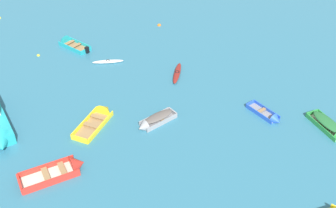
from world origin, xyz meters
TOP-DOWN VIEW (x-y plane):
  - rowboat_yellow_foreground_center at (-4.80, 15.03)m, footprint 2.10×4.48m
  - rowboat_grey_back_row_left at (-0.53, 15.24)m, footprint 2.84×3.33m
  - rowboat_green_near_camera at (12.89, 17.73)m, footprint 3.29×3.73m
  - kayak_maroon_outer_right at (-0.35, 22.58)m, footprint 0.88×3.50m
  - kayak_white_near_right at (-7.23, 22.94)m, footprint 2.91×1.51m
  - rowboat_red_far_left at (-4.92, 8.92)m, footprint 4.28×4.04m
  - rowboat_blue_center at (8.26, 18.20)m, footprint 3.06×2.71m
  - rowboat_turquoise_outer_left at (-12.38, 25.24)m, footprint 4.07×2.74m
  - mooring_buoy_trailing at (-14.33, 22.49)m, footprint 0.31×0.31m
  - mooring_buoy_near_foreground at (-4.57, 31.74)m, footprint 0.41×0.41m

SIDE VIEW (x-z plane):
  - mooring_buoy_trailing at x=-14.33m, z-range -0.16..0.16m
  - mooring_buoy_near_foreground at x=-4.57m, z-range -0.21..0.21m
  - kayak_white_near_right at x=-7.23m, z-range -0.01..0.27m
  - rowboat_blue_center at x=8.26m, z-range -0.30..0.61m
  - kayak_maroon_outer_right at x=-0.35m, z-range -0.01..0.32m
  - rowboat_yellow_foreground_center at x=-4.80m, z-range -0.52..0.89m
  - rowboat_turquoise_outer_left at x=-12.38m, z-range -0.44..0.84m
  - rowboat_red_far_left at x=-4.92m, z-range -0.48..0.98m
  - rowboat_green_near_camera at x=12.89m, z-range -0.27..0.87m
  - rowboat_grey_back_row_left at x=-0.53m, z-range -0.19..0.80m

